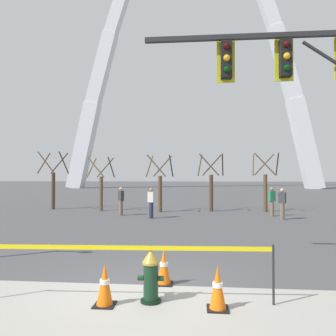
{
  "coord_description": "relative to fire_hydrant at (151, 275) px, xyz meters",
  "views": [
    {
      "loc": [
        1.12,
        -6.44,
        2.23
      ],
      "look_at": [
        0.09,
        5.0,
        2.5
      ],
      "focal_mm": 34.92,
      "sensor_mm": 36.0,
      "label": 1
    }
  ],
  "objects": [
    {
      "name": "traffic_cone_curb_edge",
      "position": [
        1.15,
        -0.23,
        -0.11
      ],
      "size": [
        0.36,
        0.36,
        0.73
      ],
      "color": "black",
      "rests_on": "ground"
    },
    {
      "name": "tree_far_left",
      "position": [
        -8.78,
        15.29,
        1.23
      ],
      "size": [
        1.77,
        1.78,
        3.82
      ],
      "color": "#473323",
      "rests_on": "ground"
    },
    {
      "name": "tree_left_mid",
      "position": [
        -5.3,
        14.61,
        1.05
      ],
      "size": [
        1.59,
        1.6,
        3.42
      ],
      "color": "brown",
      "rests_on": "ground"
    },
    {
      "name": "traffic_signal_gantry",
      "position": [
        3.98,
        2.22,
        3.8
      ],
      "size": [
        6.42,
        0.44,
        6.0
      ],
      "color": "#232326",
      "rests_on": "ground"
    },
    {
      "name": "ground_plane",
      "position": [
        -0.3,
        0.69,
        -0.47
      ],
      "size": [
        240.0,
        240.0,
        0.0
      ],
      "primitive_type": "plane",
      "color": "#474749"
    },
    {
      "name": "pedestrian_near_trees",
      "position": [
        4.91,
        12.68,
        0.35
      ],
      "size": [
        0.39,
        0.32,
        1.59
      ],
      "color": "brown",
      "rests_on": "ground"
    },
    {
      "name": "traffic_cone_by_hydrant",
      "position": [
        0.13,
        0.95,
        -0.11
      ],
      "size": [
        0.36,
        0.36,
        0.73
      ],
      "color": "black",
      "rests_on": "ground"
    },
    {
      "name": "pedestrian_standing_center",
      "position": [
        -1.59,
        11.23,
        0.35
      ],
      "size": [
        0.39,
        0.32,
        1.59
      ],
      "color": "#232847",
      "rests_on": "ground"
    },
    {
      "name": "tree_right_mid",
      "position": [
        5.02,
        14.98,
        1.15
      ],
      "size": [
        1.68,
        1.69,
        3.63
      ],
      "color": "brown",
      "rests_on": "ground"
    },
    {
      "name": "pedestrian_walking_left",
      "position": [
        5.11,
        11.32,
        0.35
      ],
      "size": [
        0.39,
        0.35,
        1.59
      ],
      "color": "brown",
      "rests_on": "ground"
    },
    {
      "name": "monument_arch",
      "position": [
        -0.3,
        51.95,
        23.03
      ],
      "size": [
        44.77,
        2.61,
        54.56
      ],
      "color": "silver",
      "rests_on": "ground"
    },
    {
      "name": "tree_center_right",
      "position": [
        1.68,
        14.91,
        1.13
      ],
      "size": [
        1.67,
        1.68,
        3.6
      ],
      "color": "#473323",
      "rests_on": "ground"
    },
    {
      "name": "pedestrian_walking_right",
      "position": [
        -3.46,
        12.29,
        0.35
      ],
      "size": [
        0.38,
        0.38,
        1.59
      ],
      "color": "brown",
      "rests_on": "ground"
    },
    {
      "name": "fire_hydrant",
      "position": [
        0.0,
        0.0,
        0.0
      ],
      "size": [
        0.46,
        0.48,
        0.99
      ],
      "color": "black",
      "rests_on": "ground"
    },
    {
      "name": "caution_tape_barrier",
      "position": [
        -0.42,
        -0.07,
        0.24
      ],
      "size": [
        5.13,
        0.27,
        1.04
      ],
      "color": "#232326",
      "rests_on": "ground"
    },
    {
      "name": "traffic_cone_mid_sidewalk",
      "position": [
        -0.76,
        -0.24,
        -0.11
      ],
      "size": [
        0.36,
        0.36,
        0.73
      ],
      "color": "black",
      "rests_on": "ground"
    },
    {
      "name": "tree_center_left",
      "position": [
        -1.47,
        14.22,
        1.09
      ],
      "size": [
        1.63,
        1.64,
        3.5
      ],
      "color": "brown",
      "rests_on": "ground"
    }
  ]
}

